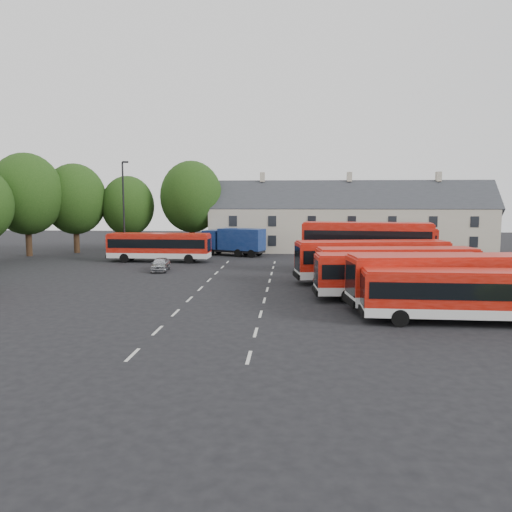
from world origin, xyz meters
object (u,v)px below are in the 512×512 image
object	(u,v)px
bus_row_a	(460,291)
silver_car	(160,264)
bus_dd_south	(366,245)
box_truck	(235,240)
lamppost	(124,208)

from	to	relation	value
bus_row_a	silver_car	distance (m)	27.93
bus_dd_south	box_truck	world-z (taller)	bus_dd_south
bus_dd_south	lamppost	size ratio (longest dim) A/B	1.07
box_truck	lamppost	size ratio (longest dim) A/B	0.72
bus_row_a	bus_dd_south	bearing A→B (deg)	98.73
bus_dd_south	silver_car	bearing A→B (deg)	-173.65
bus_dd_south	lamppost	bearing A→B (deg)	169.32
bus_dd_south	lamppost	xyz separation A→B (m)	(-24.74, 8.33, 3.09)
bus_dd_south	box_truck	size ratio (longest dim) A/B	1.49
box_truck	lamppost	world-z (taller)	lamppost
bus_row_a	silver_car	bearing A→B (deg)	140.33
bus_row_a	box_truck	xyz separation A→B (m)	(-15.66, 31.42, 0.07)
bus_row_a	box_truck	distance (m)	35.11
box_truck	silver_car	distance (m)	14.27
lamppost	bus_dd_south	bearing A→B (deg)	-18.61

